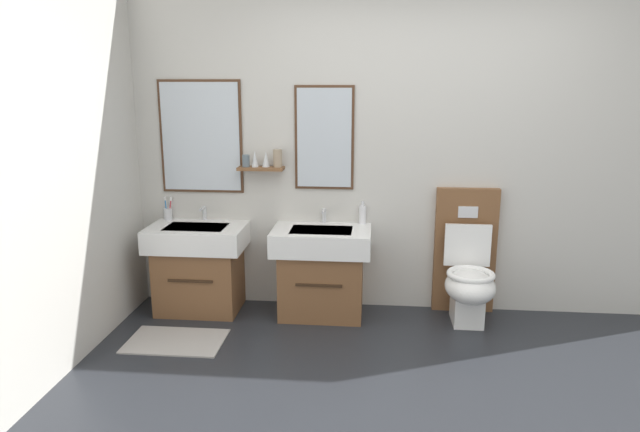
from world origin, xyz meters
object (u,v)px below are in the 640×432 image
object	(u,v)px
toilet	(467,272)
soap_dispenser	(363,214)
vanity_sink_left	(199,265)
vanity_sink_right	(322,269)
toothbrush_cup	(168,213)

from	to	relation	value
toilet	soap_dispenser	distance (m)	0.92
vanity_sink_left	toilet	size ratio (longest dim) A/B	0.76
vanity_sink_left	vanity_sink_right	distance (m)	0.98
vanity_sink_right	toothbrush_cup	size ratio (longest dim) A/B	3.91
soap_dispenser	toilet	bearing A→B (deg)	-11.87
vanity_sink_right	toothbrush_cup	distance (m)	1.35
vanity_sink_right	soap_dispenser	size ratio (longest dim) A/B	4.15
toothbrush_cup	soap_dispenser	xyz separation A→B (m)	(1.59, 0.01, 0.02)
toilet	toothbrush_cup	xyz separation A→B (m)	(-2.40, 0.16, 0.38)
vanity_sink_left	toilet	xyz separation A→B (m)	(2.11, 0.02, 0.00)
vanity_sink_right	vanity_sink_left	bearing A→B (deg)	180.00
toothbrush_cup	soap_dispenser	world-z (taller)	toothbrush_cup
vanity_sink_right	soap_dispenser	distance (m)	0.54
toothbrush_cup	soap_dispenser	bearing A→B (deg)	0.36
toilet	soap_dispenser	size ratio (longest dim) A/B	5.50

